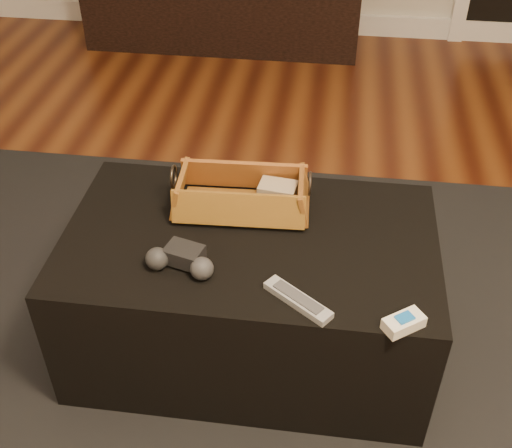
# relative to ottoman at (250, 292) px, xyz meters

# --- Properties ---
(floor) EXTENTS (5.00, 5.50, 0.01)m
(floor) POSITION_rel_ottoman_xyz_m (0.02, -0.24, -0.23)
(floor) COLOR brown
(floor) RESTS_ON ground
(baseboard) EXTENTS (5.00, 0.04, 0.12)m
(baseboard) POSITION_rel_ottoman_xyz_m (0.02, 2.50, -0.16)
(baseboard) COLOR white
(baseboard) RESTS_ON floor
(area_rug) EXTENTS (2.60, 2.00, 0.01)m
(area_rug) POSITION_rel_ottoman_xyz_m (-0.00, -0.05, -0.22)
(area_rug) COLOR black
(area_rug) RESTS_ON floor
(ottoman) EXTENTS (1.00, 0.60, 0.42)m
(ottoman) POSITION_rel_ottoman_xyz_m (0.00, 0.00, 0.00)
(ottoman) COLOR black
(ottoman) RESTS_ON area_rug
(tv_remote) EXTENTS (0.20, 0.07, 0.02)m
(tv_remote) POSITION_rel_ottoman_xyz_m (-0.06, 0.10, 0.23)
(tv_remote) COLOR black
(tv_remote) RESTS_ON wicker_basket
(cloth_bundle) EXTENTS (0.11, 0.08, 0.06)m
(cloth_bundle) POSITION_rel_ottoman_xyz_m (0.06, 0.15, 0.25)
(cloth_bundle) COLOR tan
(cloth_bundle) RESTS_ON wicker_basket
(wicker_basket) EXTENTS (0.38, 0.21, 0.13)m
(wicker_basket) POSITION_rel_ottoman_xyz_m (-0.04, 0.12, 0.25)
(wicker_basket) COLOR #8E6020
(wicker_basket) RESTS_ON ottoman
(game_controller) EXTENTS (0.19, 0.12, 0.06)m
(game_controller) POSITION_rel_ottoman_xyz_m (-0.15, -0.15, 0.24)
(game_controller) COLOR black
(game_controller) RESTS_ON ottoman
(silver_remote) EXTENTS (0.17, 0.14, 0.02)m
(silver_remote) POSITION_rel_ottoman_xyz_m (0.15, -0.23, 0.22)
(silver_remote) COLOR #ACAEB4
(silver_remote) RESTS_ON ottoman
(cream_gadget) EXTENTS (0.10, 0.09, 0.03)m
(cream_gadget) POSITION_rel_ottoman_xyz_m (0.39, -0.27, 0.23)
(cream_gadget) COLOR white
(cream_gadget) RESTS_ON ottoman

